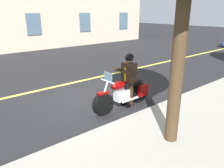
{
  "coord_description": "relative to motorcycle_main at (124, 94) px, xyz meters",
  "views": [
    {
      "loc": [
        3.98,
        6.0,
        2.95
      ],
      "look_at": [
        -0.2,
        0.93,
        0.75
      ],
      "focal_mm": 35.09,
      "sensor_mm": 36.0,
      "label": 1
    }
  ],
  "objects": [
    {
      "name": "lane_center_stripe",
      "position": [
        0.45,
        -3.23,
        -0.45
      ],
      "size": [
        60.0,
        0.16,
        0.01
      ],
      "primitive_type": "cube",
      "color": "#E5DB4C",
      "rests_on": "ground_plane"
    },
    {
      "name": "rider_main",
      "position": [
        -0.19,
        -0.0,
        0.58
      ],
      "size": [
        0.62,
        0.55,
        1.74
      ],
      "color": "black",
      "rests_on": "ground_plane"
    },
    {
      "name": "ground_plane",
      "position": [
        0.45,
        -1.23,
        -0.45
      ],
      "size": [
        80.0,
        80.0,
        0.0
      ],
      "primitive_type": "plane",
      "color": "black"
    },
    {
      "name": "sidewalk_curb",
      "position": [
        0.45,
        3.27,
        -0.38
      ],
      "size": [
        60.0,
        5.0,
        0.15
      ],
      "primitive_type": "cube",
      "color": "#9E998E",
      "rests_on": "ground_plane"
    },
    {
      "name": "motorcycle_main",
      "position": [
        0.0,
        0.0,
        0.0
      ],
      "size": [
        2.21,
        0.6,
        1.26
      ],
      "color": "black",
      "rests_on": "ground_plane"
    }
  ]
}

